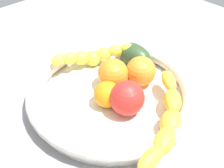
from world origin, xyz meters
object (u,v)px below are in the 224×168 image
(orange_front, at_px, (107,94))
(orange_mid_left, at_px, (113,74))
(orange_mid_right, at_px, (141,71))
(tomato_red, at_px, (127,98))
(banana_draped_left, at_px, (93,56))
(banana_draped_right, at_px, (167,119))
(fruit_bowl, at_px, (112,92))
(avocado_dark, at_px, (135,56))

(orange_front, relative_size, orange_mid_left, 0.81)
(orange_mid_right, distance_m, tomato_red, 0.09)
(banana_draped_left, distance_m, tomato_red, 0.17)
(banana_draped_right, bearing_deg, orange_front, 15.02)
(fruit_bowl, height_order, tomato_red, tomato_red)
(banana_draped_right, bearing_deg, orange_mid_right, -27.58)
(banana_draped_right, height_order, orange_mid_left, orange_mid_left)
(orange_front, bearing_deg, banana_draped_left, -28.33)
(orange_mid_left, bearing_deg, orange_front, 125.44)
(tomato_red, bearing_deg, avocado_dark, -51.86)
(orange_mid_left, bearing_deg, banana_draped_left, -10.62)
(orange_mid_left, bearing_deg, fruit_bowl, 132.72)
(banana_draped_left, height_order, orange_mid_right, orange_mid_right)
(fruit_bowl, bearing_deg, orange_mid_left, -47.28)
(orange_mid_right, relative_size, tomato_red, 0.95)
(banana_draped_right, height_order, avocado_dark, avocado_dark)
(orange_front, bearing_deg, banana_draped_right, -164.98)
(orange_mid_right, bearing_deg, banana_draped_right, 152.42)
(fruit_bowl, relative_size, banana_draped_left, 1.93)
(orange_mid_right, xyz_separation_m, tomato_red, (-0.04, 0.08, 0.00))
(banana_draped_right, height_order, orange_mid_right, orange_mid_right)
(fruit_bowl, bearing_deg, orange_front, 118.30)
(banana_draped_right, height_order, tomato_red, tomato_red)
(tomato_red, bearing_deg, orange_mid_left, -23.91)
(orange_front, bearing_deg, tomato_red, -159.37)
(orange_mid_right, height_order, avocado_dark, orange_mid_right)
(orange_mid_left, relative_size, avocado_dark, 0.74)
(banana_draped_right, distance_m, tomato_red, 0.09)
(banana_draped_left, height_order, banana_draped_right, banana_draped_left)
(orange_front, distance_m, tomato_red, 0.04)
(orange_mid_left, height_order, avocado_dark, orange_mid_left)
(orange_front, xyz_separation_m, orange_mid_left, (0.03, -0.05, 0.01))
(tomato_red, relative_size, avocado_dark, 0.77)
(orange_mid_left, distance_m, orange_mid_right, 0.06)
(fruit_bowl, xyz_separation_m, banana_draped_left, (0.11, -0.04, 0.02))
(orange_front, distance_m, avocado_dark, 0.15)
(banana_draped_left, xyz_separation_m, tomato_red, (-0.16, 0.05, 0.00))
(fruit_bowl, height_order, orange_mid_right, orange_mid_right)
(banana_draped_left, relative_size, orange_mid_right, 2.80)
(banana_draped_right, bearing_deg, tomato_red, 12.22)
(fruit_bowl, relative_size, avocado_dark, 3.95)
(fruit_bowl, distance_m, avocado_dark, 0.12)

